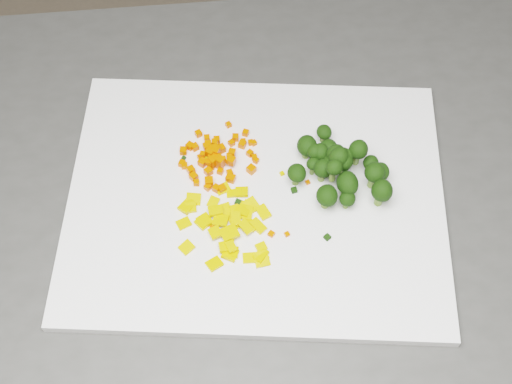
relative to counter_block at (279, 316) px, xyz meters
name	(u,v)px	position (x,y,z in m)	size (l,w,h in m)	color
counter_block	(279,316)	(0.00, 0.00, 0.00)	(1.06, 0.74, 0.90)	#41413F
cutting_board	(256,199)	(-0.05, 0.00, 0.46)	(0.50, 0.39, 0.01)	white
carrot_pile	(217,150)	(-0.07, 0.08, 0.48)	(0.11, 0.11, 0.03)	#EC4802
pepper_pile	(224,228)	(-0.10, -0.03, 0.47)	(0.13, 0.13, 0.02)	#E7B20C
broccoli_pile	(345,161)	(0.08, -0.01, 0.49)	(0.13, 0.13, 0.06)	black
carrot_cube_0	(228,125)	(-0.04, 0.12, 0.47)	(0.01, 0.01, 0.01)	#EC4802
carrot_cube_1	(200,157)	(-0.09, 0.09, 0.47)	(0.01, 0.01, 0.01)	#EC4802
carrot_cube_2	(251,143)	(-0.02, 0.08, 0.47)	(0.01, 0.01, 0.01)	#EC4802
carrot_cube_3	(185,166)	(-0.12, 0.08, 0.47)	(0.01, 0.01, 0.01)	#EC4802
carrot_cube_4	(256,161)	(-0.03, 0.05, 0.47)	(0.01, 0.01, 0.01)	#EC4802
carrot_cube_5	(215,149)	(-0.07, 0.09, 0.48)	(0.01, 0.01, 0.01)	#EC4802
carrot_cube_6	(216,162)	(-0.08, 0.07, 0.47)	(0.01, 0.01, 0.01)	#EC4802
carrot_cube_7	(254,157)	(-0.03, 0.06, 0.47)	(0.01, 0.01, 0.01)	#EC4802
carrot_cube_8	(207,146)	(-0.08, 0.09, 0.48)	(0.01, 0.01, 0.01)	#EC4802
carrot_cube_9	(250,153)	(-0.03, 0.07, 0.47)	(0.01, 0.01, 0.01)	#EC4802
carrot_cube_10	(230,178)	(-0.07, 0.04, 0.47)	(0.01, 0.01, 0.01)	#EC4802
carrot_cube_11	(231,143)	(-0.05, 0.09, 0.47)	(0.01, 0.01, 0.01)	#EC4802
carrot_cube_12	(220,165)	(-0.07, 0.06, 0.47)	(0.01, 0.01, 0.01)	#EC4802
carrot_cube_13	(208,187)	(-0.10, 0.04, 0.47)	(0.01, 0.01, 0.01)	#EC4802
carrot_cube_14	(194,177)	(-0.11, 0.06, 0.47)	(0.01, 0.01, 0.01)	#EC4802
carrot_cube_15	(191,170)	(-0.11, 0.07, 0.47)	(0.01, 0.01, 0.01)	#EC4802
carrot_cube_16	(215,145)	(-0.07, 0.10, 0.47)	(0.01, 0.01, 0.01)	#EC4802
carrot_cube_17	(218,156)	(-0.07, 0.08, 0.47)	(0.01, 0.01, 0.01)	#EC4802
carrot_cube_18	(215,151)	(-0.07, 0.08, 0.48)	(0.01, 0.01, 0.01)	#EC4802
carrot_cube_19	(217,148)	(-0.07, 0.09, 0.47)	(0.01, 0.01, 0.01)	#EC4802
carrot_cube_20	(198,134)	(-0.08, 0.12, 0.47)	(0.01, 0.01, 0.01)	#EC4802
carrot_cube_21	(220,171)	(-0.08, 0.05, 0.47)	(0.01, 0.01, 0.01)	#EC4802
carrot_cube_22	(242,144)	(-0.03, 0.08, 0.47)	(0.01, 0.01, 0.01)	#EC4802
carrot_cube_23	(215,142)	(-0.07, 0.10, 0.48)	(0.01, 0.01, 0.01)	#EC4802
carrot_cube_24	(221,149)	(-0.06, 0.09, 0.47)	(0.01, 0.01, 0.01)	#EC4802
carrot_cube_25	(196,183)	(-0.11, 0.05, 0.47)	(0.01, 0.01, 0.01)	#EC4802
carrot_cube_26	(223,160)	(-0.07, 0.07, 0.48)	(0.01, 0.01, 0.01)	#EC4802
carrot_cube_27	(209,153)	(-0.08, 0.09, 0.47)	(0.01, 0.01, 0.01)	#EC4802
carrot_cube_28	(208,172)	(-0.09, 0.06, 0.47)	(0.01, 0.01, 0.01)	#EC4802
carrot_cube_29	(232,153)	(-0.05, 0.07, 0.48)	(0.01, 0.01, 0.01)	#EC4802
carrot_cube_30	(207,138)	(-0.07, 0.11, 0.47)	(0.01, 0.01, 0.01)	#EC4802
carrot_cube_31	(203,154)	(-0.09, 0.08, 0.48)	(0.01, 0.01, 0.01)	#EC4802
carrot_cube_32	(182,164)	(-0.12, 0.09, 0.47)	(0.01, 0.01, 0.01)	#EC4802
carrot_cube_33	(229,157)	(-0.06, 0.07, 0.47)	(0.01, 0.01, 0.01)	#EC4802
carrot_cube_34	(208,144)	(-0.08, 0.10, 0.48)	(0.01, 0.01, 0.01)	#EC4802
carrot_cube_35	(216,188)	(-0.09, 0.03, 0.47)	(0.01, 0.01, 0.01)	#EC4802
carrot_cube_36	(246,133)	(-0.02, 0.10, 0.47)	(0.01, 0.01, 0.01)	#EC4802
carrot_cube_37	(195,147)	(-0.10, 0.11, 0.47)	(0.01, 0.01, 0.01)	#EC4802
carrot_cube_38	(254,143)	(-0.02, 0.08, 0.47)	(0.01, 0.01, 0.01)	#EC4802
carrot_cube_39	(190,146)	(-0.10, 0.11, 0.47)	(0.01, 0.01, 0.01)	#EC4802
carrot_cube_40	(216,157)	(-0.08, 0.07, 0.47)	(0.01, 0.01, 0.01)	#EC4802
carrot_cube_41	(222,189)	(-0.08, 0.03, 0.47)	(0.01, 0.01, 0.01)	#EC4802
carrot_cube_42	(243,142)	(-0.03, 0.09, 0.47)	(0.01, 0.01, 0.01)	#EC4802
carrot_cube_43	(231,179)	(-0.07, 0.04, 0.47)	(0.01, 0.01, 0.01)	#EC4802
carrot_cube_44	(210,152)	(-0.08, 0.08, 0.48)	(0.01, 0.01, 0.01)	#EC4802
carrot_cube_45	(210,149)	(-0.08, 0.09, 0.48)	(0.01, 0.01, 0.01)	#EC4802
carrot_cube_46	(213,161)	(-0.08, 0.07, 0.48)	(0.01, 0.01, 0.01)	#EC4802
carrot_cube_47	(209,153)	(-0.08, 0.09, 0.47)	(0.01, 0.01, 0.01)	#EC4802
carrot_cube_48	(251,169)	(-0.04, 0.04, 0.47)	(0.01, 0.01, 0.01)	#EC4802
carrot_cube_49	(211,156)	(-0.08, 0.08, 0.47)	(0.01, 0.01, 0.01)	#EC4802
carrot_cube_50	(209,162)	(-0.09, 0.07, 0.48)	(0.01, 0.01, 0.01)	#EC4802
carrot_cube_51	(211,165)	(-0.08, 0.07, 0.47)	(0.01, 0.01, 0.01)	#EC4802
carrot_cube_52	(183,151)	(-0.11, 0.10, 0.47)	(0.01, 0.01, 0.01)	#EC4802
carrot_cube_53	(235,138)	(-0.04, 0.10, 0.47)	(0.01, 0.01, 0.01)	#EC4802
carrot_cube_54	(220,161)	(-0.07, 0.06, 0.48)	(0.01, 0.01, 0.01)	#EC4802
carrot_cube_55	(209,182)	(-0.10, 0.04, 0.47)	(0.01, 0.01, 0.01)	#EC4802
carrot_cube_56	(217,140)	(-0.06, 0.10, 0.47)	(0.01, 0.01, 0.01)	#EC4802
carrot_cube_57	(231,161)	(-0.06, 0.06, 0.48)	(0.01, 0.01, 0.01)	#EC4802
carrot_cube_58	(202,163)	(-0.09, 0.08, 0.47)	(0.01, 0.01, 0.01)	#EC4802
carrot_cube_59	(230,173)	(-0.07, 0.05, 0.47)	(0.01, 0.01, 0.01)	#EC4802
pepper_chunk_0	(202,223)	(-0.13, -0.01, 0.47)	(0.02, 0.01, 0.00)	#E7B20C
pepper_chunk_1	(261,255)	(-0.07, -0.08, 0.47)	(0.02, 0.01, 0.00)	#E7B20C
pepper_chunk_2	(230,254)	(-0.11, -0.07, 0.47)	(0.02, 0.02, 0.00)	#E7B20C
pepper_chunk_3	(263,212)	(-0.05, -0.03, 0.47)	(0.02, 0.01, 0.01)	#E7B20C
pepper_chunk_4	(238,209)	(-0.08, -0.01, 0.47)	(0.02, 0.01, 0.01)	#E7B20C
pepper_chunk_5	(261,257)	(-0.07, -0.08, 0.47)	(0.02, 0.01, 0.00)	#E7B20C
pepper_chunk_6	(231,247)	(-0.11, -0.06, 0.47)	(0.02, 0.01, 0.00)	#E7B20C
pepper_chunk_7	(262,259)	(-0.08, -0.09, 0.47)	(0.02, 0.02, 0.00)	#E7B20C
pepper_chunk_8	(187,247)	(-0.16, -0.04, 0.47)	(0.02, 0.02, 0.00)	#E7B20C
pepper_chunk_9	(247,213)	(-0.07, -0.02, 0.47)	(0.02, 0.01, 0.00)	#E7B20C
pepper_chunk_10	(191,208)	(-0.13, 0.02, 0.47)	(0.01, 0.01, 0.01)	#E7B20C
pepper_chunk_11	(229,233)	(-0.10, -0.04, 0.47)	(0.02, 0.02, 0.00)	#E7B20C
pepper_chunk_12	(251,225)	(-0.07, -0.04, 0.47)	(0.02, 0.01, 0.00)	#E7B20C
pepper_chunk_13	(184,223)	(-0.15, 0.00, 0.46)	(0.01, 0.02, 0.00)	#E7B20C
pepper_chunk_14	(187,206)	(-0.14, 0.02, 0.47)	(0.02, 0.02, 0.01)	#E7B20C
pepper_chunk_15	(224,247)	(-0.11, -0.06, 0.47)	(0.01, 0.01, 0.01)	#E7B20C
pepper_chunk_16	(261,247)	(-0.07, -0.07, 0.47)	(0.01, 0.01, 0.00)	#E7B20C
pepper_chunk_17	(250,205)	(-0.06, -0.01, 0.47)	(0.02, 0.02, 0.00)	#E7B20C
pepper_chunk_18	(234,193)	(-0.07, 0.02, 0.47)	(0.02, 0.01, 0.00)	#E7B20C
pepper_chunk_19	(242,192)	(-0.06, 0.01, 0.47)	(0.02, 0.02, 0.00)	#E7B20C
pepper_chunk_20	(234,223)	(-0.09, -0.03, 0.47)	(0.02, 0.01, 0.00)	#E7B20C
pepper_chunk_21	(215,211)	(-0.11, 0.00, 0.47)	(0.01, 0.02, 0.01)	#E7B20C
pepper_chunk_22	(258,226)	(-0.06, -0.04, 0.47)	(0.02, 0.01, 0.01)	#E7B20C
pepper_chunk_23	(229,240)	(-0.10, -0.05, 0.47)	(0.02, 0.01, 0.00)	#E7B20C
pepper_chunk_24	(250,258)	(-0.09, -0.08, 0.47)	(0.01, 0.02, 0.00)	#E7B20C
pepper_chunk_25	(213,202)	(-0.10, 0.01, 0.47)	(0.02, 0.01, 0.00)	#E7B20C
pepper_chunk_26	(220,220)	(-0.10, -0.02, 0.47)	(0.02, 0.02, 0.00)	#E7B20C
pepper_chunk_27	(243,209)	(-0.07, -0.01, 0.47)	(0.02, 0.02, 0.01)	#E7B20C
pepper_chunk_28	(248,208)	(-0.06, -0.01, 0.47)	(0.02, 0.02, 0.00)	#E7B20C
pepper_chunk_29	(236,219)	(-0.09, -0.02, 0.47)	(0.02, 0.01, 0.01)	#E7B20C
pepper_chunk_30	(214,264)	(-0.13, -0.07, 0.47)	(0.02, 0.02, 0.00)	#E7B20C
pepper_chunk_31	(215,233)	(-0.12, -0.03, 0.47)	(0.02, 0.01, 0.00)	#E7B20C
pepper_chunk_32	(231,252)	(-0.11, -0.06, 0.47)	(0.02, 0.02, 0.00)	#E7B20C
pepper_chunk_33	(223,189)	(-0.08, 0.03, 0.47)	(0.01, 0.02, 0.00)	#E7B20C
pepper_chunk_34	(205,221)	(-0.12, -0.01, 0.47)	(0.02, 0.02, 0.00)	#E7B20C
pepper_chunk_35	(246,227)	(-0.08, -0.04, 0.47)	(0.02, 0.01, 0.00)	#E7B20C
pepper_chunk_36	(231,213)	(-0.09, -0.01, 0.47)	(0.02, 0.02, 0.00)	#E7B20C
pepper_chunk_37	(233,212)	(-0.08, -0.01, 0.47)	(0.01, 0.01, 0.01)	#E7B20C
pepper_chunk_38	(248,207)	(-0.06, -0.01, 0.47)	(0.02, 0.02, 0.00)	#E7B20C
pepper_chunk_39	(193,199)	(-0.12, 0.03, 0.47)	(0.02, 0.02, 0.00)	#E7B20C
pepper_chunk_40	(223,209)	(-0.09, 0.00, 0.47)	(0.02, 0.01, 0.00)	#E7B20C
broccoli_floret_0	(370,166)	(0.11, -0.02, 0.48)	(0.03, 0.03, 0.03)	black
broccoli_floret_1	(323,135)	(0.07, 0.05, 0.48)	(0.03, 0.03, 0.03)	black
broccoli_floret_2	(344,160)	(0.08, -0.01, 0.49)	(0.03, 0.03, 0.04)	black
broccoli_floret_3	(335,164)	(0.07, 0.00, 0.48)	(0.03, 0.03, 0.03)	black
broccoli_floret_4	(332,165)	(0.06, 0.00, 0.48)	(0.04, 0.04, 0.04)	black
broccoli_floret_5	(379,175)	(0.11, -0.04, 0.48)	(0.03, 0.03, 0.03)	black
broccoli_floret_6	(345,161)	(0.08, -0.01, 0.49)	(0.03, 0.03, 0.03)	black
broccoli_floret_7	(373,177)	(0.10, -0.04, 0.48)	(0.04, 0.04, 0.04)	black
broccoli_floret_8	(296,176)	(0.01, 0.00, 0.48)	(0.03, 0.03, 0.03)	black
broccoli_floret_9	(342,167)	(0.08, -0.01, 0.48)	(0.03, 0.03, 0.03)	black
broccoli_floret_10	(322,172)	(0.05, -0.01, 0.48)	(0.04, 0.04, 0.04)	black
broccoli_floret_11	(380,195)	(0.10, -0.07, 0.48)	(0.04, 0.04, 0.04)	black
broccoli_floret_12	(327,150)	(0.07, 0.02, 0.48)	(0.04, 0.04, 0.03)	black
broccoli_floret_13	(326,198)	(0.03, -0.05, 0.48)	(0.04, 0.04, 0.04)	black
broccoli_floret_14	(343,161)	(0.07, -0.01, 0.50)	(0.02, 0.02, 0.03)	black
broccoli_floret_15	(314,156)	(0.05, 0.02, 0.48)	(0.03, 0.03, 0.04)	black
broccoli_floret_16	(312,167)	(0.04, 0.01, 0.48)	(0.03, 0.03, 0.03)	black
broccoli_floret_17	(342,163)	(0.07, -0.01, 0.49)	(0.04, 0.04, 0.04)	black
broccoli_floret_18	(335,156)	(0.07, 0.00, 0.50)	(0.04, 0.04, 0.03)	black
broccoli_floret_19	(319,156)	(0.05, 0.02, 0.48)	(0.03, 0.03, 0.04)	black
broccoli_floret_20	(346,201)	(0.06, -0.06, 0.48)	(0.03, 0.03, 0.03)	black
broccoli_floret_21	(333,172)	(0.05, -0.02, 0.50)	(0.03, 0.03, 0.04)	black
broccoli_floret_22	(357,154)	(0.09, -0.01, 0.50)	(0.04, 0.04, 0.04)	black
broccoli_floret_23	(346,187)	(0.06, -0.04, 0.48)	(0.04, 0.04, 0.04)	black
broccoli_floret_24	(341,157)	(0.07, 0.00, 0.49)	(0.03, 0.03, 0.03)	black
broccoli_floret_25	(306,149)	(0.04, 0.04, 0.48)	(0.04, 0.04, 0.04)	black
broccoli_floret_26	(338,161)	(0.07, -0.01, 0.50)	(0.04, 0.04, 0.04)	black
stray_bit_0	(282,174)	(0.00, 0.02, 0.47)	(0.01, 0.01, 0.00)	#E7B20C
stray_bit_1	(206,157)	(-0.09, 0.09, 0.47)	(0.01, 0.01, 0.01)	#E7B20C
stray_bit_2	(205,159)	(-0.09, 0.08, 0.47)	(0.01, 0.01, 0.01)	#EC4802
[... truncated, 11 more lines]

